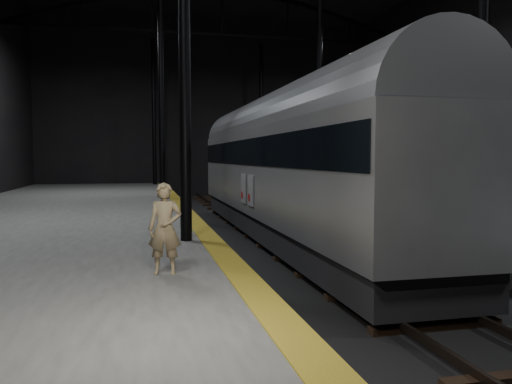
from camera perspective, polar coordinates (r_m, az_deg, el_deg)
name	(u,v)px	position (r m, az deg, el deg)	size (l,w,h in m)	color
ground	(293,246)	(16.28, 4.28, -6.22)	(44.00, 44.00, 0.00)	black
platform_left	(45,240)	(15.71, -22.93, -5.06)	(9.00, 43.80, 1.00)	#4D4D4A
platform_right	(494,224)	(19.77, 25.55, -3.32)	(9.00, 43.80, 1.00)	#4D4D4A
tactile_strip	(192,218)	(15.48, -7.27, -3.01)	(0.50, 43.80, 0.01)	olive
track	(293,244)	(16.27, 4.28, -5.98)	(2.40, 43.00, 0.24)	#3F3328
train	(285,160)	(16.98, 3.32, 3.70)	(2.82, 18.78, 5.02)	#93959A
woman	(165,229)	(8.18, -10.37, -4.13)	(0.54, 0.35, 1.48)	#9A855E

